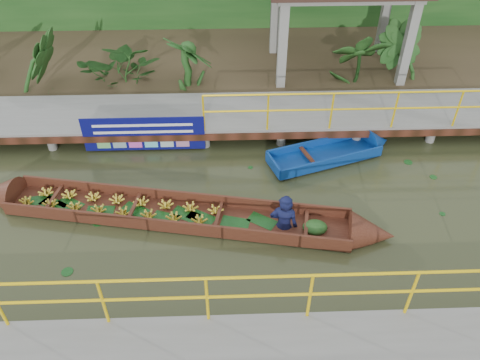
{
  "coord_description": "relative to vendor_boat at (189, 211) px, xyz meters",
  "views": [
    {
      "loc": [
        -0.45,
        -7.47,
        7.16
      ],
      "look_at": [
        -0.17,
        0.5,
        0.6
      ],
      "focal_mm": 35.0,
      "sensor_mm": 36.0,
      "label": 1
    }
  ],
  "objects": [
    {
      "name": "far_dock",
      "position": [
        1.3,
        3.5,
        0.24
      ],
      "size": [
        16.0,
        2.06,
        1.66
      ],
      "color": "slate",
      "rests_on": "ground"
    },
    {
      "name": "land_strip",
      "position": [
        1.28,
        7.58,
        -0.01
      ],
      "size": [
        30.0,
        8.0,
        0.45
      ],
      "primitive_type": "cube",
      "color": "#372B1B",
      "rests_on": "ground"
    },
    {
      "name": "vendor_boat",
      "position": [
        0.0,
        0.0,
        0.0
      ],
      "size": [
        9.31,
        2.6,
        2.08
      ],
      "rotation": [
        0.0,
        0.0,
        -0.19
      ],
      "color": "#3D1910",
      "rests_on": "ground"
    },
    {
      "name": "blue_banner",
      "position": [
        -1.25,
        2.55,
        0.32
      ],
      "size": [
        3.08,
        0.04,
        0.96
      ],
      "color": "#0B0C5A",
      "rests_on": "ground"
    },
    {
      "name": "moored_blue_boat",
      "position": [
        4.05,
        2.3,
        -0.1
      ],
      "size": [
        3.4,
        1.86,
        0.79
      ],
      "rotation": [
        0.0,
        0.0,
        0.33
      ],
      "color": "navy",
      "rests_on": "ground"
    },
    {
      "name": "tropical_plants",
      "position": [
        -0.47,
        5.38,
        0.88
      ],
      "size": [
        14.06,
        1.06,
        1.33
      ],
      "color": "#143E13",
      "rests_on": "ground"
    },
    {
      "name": "ground",
      "position": [
        1.28,
        0.08,
        -0.24
      ],
      "size": [
        80.0,
        80.0,
        0.0
      ],
      "primitive_type": "plane",
      "color": "#272E17",
      "rests_on": "ground"
    }
  ]
}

